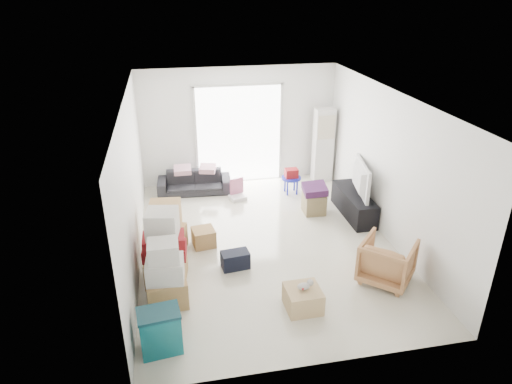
{
  "coord_description": "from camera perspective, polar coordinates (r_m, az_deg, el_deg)",
  "views": [
    {
      "loc": [
        -1.57,
        -7.06,
        4.37
      ],
      "look_at": [
        -0.14,
        0.2,
        0.95
      ],
      "focal_mm": 32.0,
      "sensor_mm": 36.0,
      "label": 1
    }
  ],
  "objects": [
    {
      "name": "pillow_left",
      "position": [
        10.24,
        -9.22,
        3.47
      ],
      "size": [
        0.42,
        0.33,
        0.13
      ],
      "primitive_type": "cube",
      "rotation": [
        0.0,
        0.0,
        -0.01
      ],
      "color": "#D69CB3",
      "rests_on": "sofa"
    },
    {
      "name": "sliding_door",
      "position": [
        10.63,
        -2.14,
        7.67
      ],
      "size": [
        2.1,
        0.04,
        2.33
      ],
      "color": "white",
      "rests_on": "room_shell"
    },
    {
      "name": "loose_box",
      "position": [
        8.36,
        -6.56,
        -5.64
      ],
      "size": [
        0.44,
        0.44,
        0.32
      ],
      "primitive_type": "cube",
      "rotation": [
        0.0,
        0.0,
        0.15
      ],
      "color": "tan",
      "rests_on": "room_shell"
    },
    {
      "name": "storage_bins",
      "position": [
        6.22,
        -11.89,
        -16.63
      ],
      "size": [
        0.57,
        0.43,
        0.61
      ],
      "rotation": [
        0.0,
        0.0,
        0.12
      ],
      "color": "#0F5E65",
      "rests_on": "room_shell"
    },
    {
      "name": "armchair",
      "position": [
        7.56,
        16.1,
        -8.06
      ],
      "size": [
        1.05,
        1.05,
        0.79
      ],
      "primitive_type": "imported",
      "rotation": [
        0.0,
        0.0,
        2.4
      ],
      "color": "tan",
      "rests_on": "room_shell"
    },
    {
      "name": "pillow_right",
      "position": [
        10.23,
        -6.11,
        3.62
      ],
      "size": [
        0.41,
        0.36,
        0.12
      ],
      "primitive_type": "cube",
      "rotation": [
        0.0,
        0.0,
        -0.27
      ],
      "color": "#D69CB3",
      "rests_on": "sofa"
    },
    {
      "name": "plush_bunny",
      "position": [
        6.74,
        6.18,
        -11.53
      ],
      "size": [
        0.25,
        0.15,
        0.13
      ],
      "rotation": [
        0.0,
        0.0,
        0.48
      ],
      "color": "#B2ADA8",
      "rests_on": "wood_crate"
    },
    {
      "name": "box_stack_a",
      "position": [
        6.86,
        -11.21,
        -10.37
      ],
      "size": [
        0.61,
        0.52,
        1.06
      ],
      "rotation": [
        0.0,
        0.0,
        -0.04
      ],
      "color": "tan",
      "rests_on": "room_shell"
    },
    {
      "name": "television",
      "position": [
        9.39,
        12.3,
        0.26
      ],
      "size": [
        0.86,
        1.24,
        0.15
      ],
      "primitive_type": "imported",
      "rotation": [
        0.0,
        0.0,
        1.38
      ],
      "color": "black",
      "rests_on": "tv_console"
    },
    {
      "name": "room_shell",
      "position": [
        7.84,
        1.32,
        2.12
      ],
      "size": [
        4.98,
        6.48,
        3.18
      ],
      "color": "beige",
      "rests_on": "ground"
    },
    {
      "name": "ottoman",
      "position": [
        9.49,
        7.25,
        -1.4
      ],
      "size": [
        0.44,
        0.44,
        0.43
      ],
      "primitive_type": "cube",
      "rotation": [
        0.0,
        0.0,
        -0.03
      ],
      "color": "olive",
      "rests_on": "room_shell"
    },
    {
      "name": "box_stack_b",
      "position": [
        7.33,
        -11.32,
        -7.26
      ],
      "size": [
        0.7,
        0.69,
        1.24
      ],
      "rotation": [
        0.0,
        0.0,
        -0.11
      ],
      "color": "tan",
      "rests_on": "room_shell"
    },
    {
      "name": "duffel_bag",
      "position": [
        7.71,
        -2.61,
        -8.47
      ],
      "size": [
        0.49,
        0.32,
        0.29
      ],
      "primitive_type": "cube",
      "rotation": [
        0.0,
        0.0,
        0.11
      ],
      "color": "black",
      "rests_on": "room_shell"
    },
    {
      "name": "blanket",
      "position": [
        9.37,
        7.34,
        0.16
      ],
      "size": [
        0.51,
        0.51,
        0.14
      ],
      "primitive_type": "cube",
      "rotation": [
        0.0,
        0.0,
        -0.09
      ],
      "color": "#461E4D",
      "rests_on": "ottoman"
    },
    {
      "name": "sofa",
      "position": [
        10.39,
        -7.74,
        1.62
      ],
      "size": [
        1.66,
        0.58,
        0.64
      ],
      "primitive_type": "imported",
      "rotation": [
        0.0,
        0.0,
        -0.06
      ],
      "color": "#25262A",
      "rests_on": "room_shell"
    },
    {
      "name": "kids_table",
      "position": [
        10.25,
        4.43,
        1.99
      ],
      "size": [
        0.45,
        0.45,
        0.58
      ],
      "rotation": [
        0.0,
        0.0,
        0.03
      ],
      "color": "#181FAC",
      "rests_on": "room_shell"
    },
    {
      "name": "wood_crate",
      "position": [
        6.87,
        5.89,
        -13.11
      ],
      "size": [
        0.51,
        0.51,
        0.33
      ],
      "primitive_type": "cube",
      "rotation": [
        0.0,
        0.0,
        0.02
      ],
      "color": "tan",
      "rests_on": "room_shell"
    },
    {
      "name": "box_stack_c",
      "position": [
        8.16,
        -11.15,
        -4.45
      ],
      "size": [
        0.74,
        0.67,
        0.92
      ],
      "rotation": [
        0.0,
        0.0,
        -0.14
      ],
      "color": "tan",
      "rests_on": "room_shell"
    },
    {
      "name": "toy_walker",
      "position": [
        10.07,
        -2.35,
        -0.16
      ],
      "size": [
        0.41,
        0.39,
        0.45
      ],
      "rotation": [
        0.0,
        0.0,
        0.31
      ],
      "color": "silver",
      "rests_on": "room_shell"
    },
    {
      "name": "tv_console",
      "position": [
        9.52,
        12.13,
        -1.48
      ],
      "size": [
        0.44,
        1.47,
        0.49
      ],
      "primitive_type": "cube",
      "color": "black",
      "rests_on": "room_shell"
    },
    {
      "name": "ac_tower",
      "position": [
        10.91,
        8.39,
        5.83
      ],
      "size": [
        0.45,
        0.3,
        1.75
      ],
      "primitive_type": "cube",
      "color": "silver",
      "rests_on": "room_shell"
    }
  ]
}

